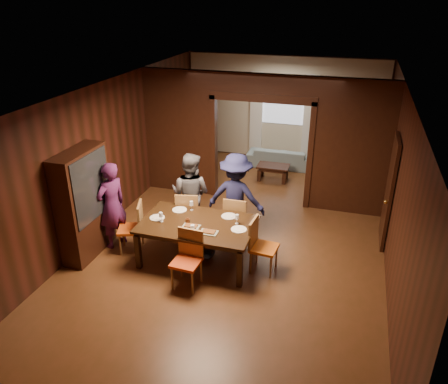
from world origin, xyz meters
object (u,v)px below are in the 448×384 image
(hutch, at_px, (84,204))
(sofa, at_px, (281,157))
(person_purple, at_px, (112,205))
(dining_table, at_px, (198,242))
(person_navy, at_px, (236,197))
(chair_right, at_px, (264,246))
(chair_left, at_px, (130,227))
(chair_far_l, at_px, (189,213))
(person_grey, at_px, (191,194))
(coffee_table, at_px, (273,173))
(chair_far_r, at_px, (237,218))
(chair_near, at_px, (186,261))

(hutch, bearing_deg, sofa, 63.85)
(person_purple, height_order, dining_table, person_purple)
(dining_table, bearing_deg, person_purple, 178.97)
(dining_table, bearing_deg, person_navy, 66.85)
(person_navy, distance_m, chair_right, 1.30)
(person_navy, xyz_separation_m, sofa, (0.17, 4.03, -0.61))
(dining_table, xyz_separation_m, chair_left, (-1.31, -0.05, 0.10))
(hutch, bearing_deg, chair_far_l, 35.65)
(chair_right, xyz_separation_m, chair_far_l, (-1.67, 0.76, 0.00))
(sofa, bearing_deg, person_navy, 87.20)
(person_grey, bearing_deg, chair_far_l, 94.15)
(coffee_table, height_order, chair_far_r, chair_far_r)
(chair_far_l, bearing_deg, hutch, 23.73)
(chair_right, bearing_deg, person_navy, 43.40)
(chair_left, distance_m, chair_right, 2.51)
(sofa, xyz_separation_m, chair_far_r, (-0.11, -4.17, 0.22))
(person_purple, xyz_separation_m, chair_far_l, (1.22, 0.76, -0.36))
(chair_left, bearing_deg, dining_table, 72.84)
(chair_far_l, bearing_deg, chair_right, 143.64)
(sofa, height_order, chair_near, chair_near)
(chair_left, height_order, chair_far_l, same)
(person_navy, bearing_deg, person_purple, 26.40)
(person_navy, relative_size, hutch, 0.87)
(person_navy, height_order, chair_left, person_navy)
(dining_table, relative_size, chair_right, 2.06)
(hutch, bearing_deg, chair_right, 6.24)
(chair_right, height_order, chair_near, same)
(person_grey, distance_m, hutch, 2.00)
(person_purple, relative_size, dining_table, 0.85)
(person_navy, distance_m, coffee_table, 3.09)
(chair_far_r, bearing_deg, sofa, -92.77)
(chair_far_r, distance_m, chair_near, 1.67)
(chair_far_r, xyz_separation_m, chair_near, (-0.41, -1.62, 0.00))
(coffee_table, height_order, chair_near, chair_near)
(person_navy, height_order, sofa, person_navy)
(person_purple, xyz_separation_m, chair_near, (1.77, -0.80, -0.36))
(person_navy, bearing_deg, dining_table, 68.87)
(dining_table, distance_m, chair_far_r, 0.98)
(sofa, xyz_separation_m, chair_left, (-1.90, -5.08, 0.22))
(sofa, distance_m, dining_table, 5.06)
(hutch, bearing_deg, chair_left, 20.78)
(person_purple, height_order, person_navy, person_navy)
(chair_near, bearing_deg, coffee_table, 87.45)
(coffee_table, xyz_separation_m, chair_left, (-1.89, -4.06, 0.28))
(chair_near, bearing_deg, dining_table, 99.27)
(chair_near, height_order, hutch, hutch)
(chair_near, bearing_deg, chair_right, 38.97)
(person_navy, height_order, hutch, hutch)
(coffee_table, xyz_separation_m, chair_far_r, (-0.10, -3.16, 0.28))
(person_navy, height_order, coffee_table, person_navy)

